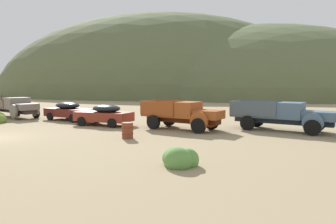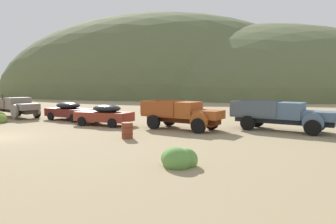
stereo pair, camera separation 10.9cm
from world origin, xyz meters
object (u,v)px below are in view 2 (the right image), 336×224
at_px(car_oxblood, 72,111).
at_px(truck_primer_gray, 18,107).
at_px(truck_chalk_blue, 289,116).
at_px(truck_oxide_orange, 187,115).
at_px(oil_drum_by_truck, 127,130).
at_px(car_rust_red, 103,114).

bearing_deg(car_oxblood, truck_primer_gray, -168.77).
bearing_deg(truck_chalk_blue, truck_oxide_orange, -151.57).
bearing_deg(car_oxblood, truck_oxide_orange, 1.87).
bearing_deg(truck_chalk_blue, oil_drum_by_truck, -131.13).
bearing_deg(car_rust_red, car_oxblood, -20.32).
relative_size(truck_primer_gray, truck_chalk_blue, 0.96).
relative_size(truck_primer_gray, car_rust_red, 1.42).
distance_m(truck_oxide_orange, truck_chalk_blue, 6.63).
distance_m(car_rust_red, truck_chalk_blue, 13.12).
height_order(car_oxblood, truck_chalk_blue, truck_chalk_blue).
relative_size(truck_primer_gray, truck_oxide_orange, 1.10).
bearing_deg(car_oxblood, oil_drum_by_truck, -24.08).
height_order(truck_chalk_blue, oil_drum_by_truck, truck_chalk_blue).
bearing_deg(truck_oxide_orange, car_oxblood, -176.96).
relative_size(car_oxblood, car_rust_red, 1.11).
height_order(car_rust_red, truck_oxide_orange, truck_oxide_orange).
distance_m(car_rust_red, truck_oxide_orange, 6.59).
bearing_deg(oil_drum_by_truck, truck_oxide_orange, 66.25).
height_order(truck_primer_gray, car_oxblood, truck_primer_gray).
bearing_deg(car_rust_red, truck_primer_gray, -7.39).
xyz_separation_m(car_rust_red, truck_oxide_orange, (6.58, 0.37, 0.19)).
bearing_deg(oil_drum_by_truck, car_oxblood, 147.84).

